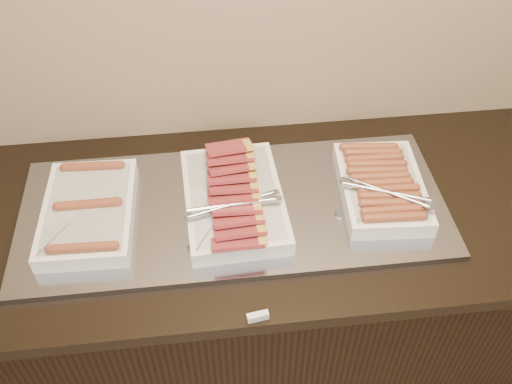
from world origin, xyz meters
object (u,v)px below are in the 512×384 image
(counter, at_px, (241,299))
(dish_right, at_px, (382,186))
(dish_left, at_px, (89,212))
(dish_center, at_px, (234,199))
(warming_tray, at_px, (234,209))

(counter, height_order, dish_right, dish_right)
(dish_left, bearing_deg, counter, 1.76)
(dish_right, bearing_deg, dish_center, -176.29)
(dish_right, bearing_deg, warming_tray, -176.71)
(warming_tray, height_order, dish_center, dish_center)
(dish_center, xyz_separation_m, dish_right, (0.42, -0.00, 0.00))
(counter, distance_m, dish_center, 0.50)
(warming_tray, xyz_separation_m, dish_center, (0.00, -0.00, 0.04))
(dish_center, relative_size, dish_right, 1.19)
(counter, xyz_separation_m, dish_left, (-0.41, -0.00, 0.49))
(counter, relative_size, dish_left, 5.56)
(dish_right, bearing_deg, dish_left, -176.45)
(dish_left, bearing_deg, dish_right, 1.49)
(dish_center, distance_m, dish_right, 0.42)
(dish_center, height_order, dish_right, dish_center)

